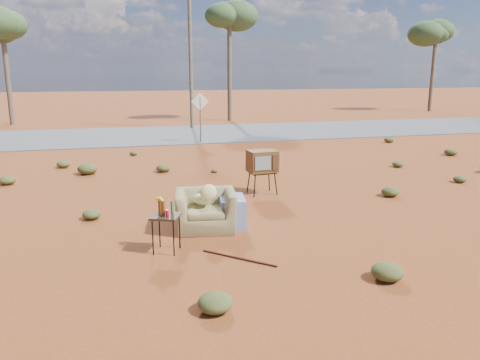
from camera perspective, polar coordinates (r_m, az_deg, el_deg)
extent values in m
plane|color=brown|center=(9.03, -0.68, -6.79)|extent=(140.00, 140.00, 0.00)
cube|color=#565659|center=(23.52, -9.71, 5.46)|extent=(140.00, 7.00, 0.04)
imported|color=olive|center=(9.29, -4.24, -2.91)|extent=(1.28, 0.93, 1.03)
ellipsoid|color=#D9D485|center=(9.32, -4.60, -2.33)|extent=(0.37, 0.37, 0.22)
ellipsoid|color=#D9D485|center=(9.03, -3.88, -1.53)|extent=(0.33, 0.16, 0.33)
cube|color=navy|center=(9.49, -0.95, -3.87)|extent=(0.60, 0.83, 0.60)
cube|color=black|center=(11.90, 2.72, 0.95)|extent=(0.66, 0.52, 0.03)
cylinder|color=black|center=(11.66, 1.79, -0.73)|extent=(0.03, 0.03, 0.57)
cylinder|color=black|center=(11.87, 4.39, -0.51)|extent=(0.03, 0.03, 0.57)
cylinder|color=black|center=(12.06, 1.04, -0.25)|extent=(0.03, 0.03, 0.57)
cylinder|color=black|center=(12.27, 3.56, -0.05)|extent=(0.03, 0.03, 0.57)
cube|color=brown|center=(11.84, 2.73, 2.32)|extent=(0.74, 0.60, 0.55)
cube|color=slate|center=(11.55, 2.81, 2.04)|extent=(0.42, 0.05, 0.34)
cube|color=#472D19|center=(11.68, 4.36, 2.14)|extent=(0.16, 0.03, 0.39)
cube|color=#392314|center=(8.15, -9.04, -4.38)|extent=(0.60, 0.60, 0.04)
cylinder|color=black|center=(8.15, -10.59, -6.85)|extent=(0.02, 0.02, 0.64)
cylinder|color=black|center=(8.04, -8.09, -7.03)|extent=(0.02, 0.02, 0.64)
cylinder|color=black|center=(8.48, -9.78, -6.02)|extent=(0.02, 0.02, 0.64)
cylinder|color=black|center=(8.37, -7.38, -6.18)|extent=(0.02, 0.02, 0.64)
cylinder|color=#4E260D|center=(8.19, -9.72, -3.32)|extent=(0.06, 0.06, 0.24)
cylinder|color=#4E260D|center=(8.05, -9.36, -3.53)|extent=(0.06, 0.06, 0.26)
cylinder|color=#2A6232|center=(8.17, -8.26, -3.37)|extent=(0.06, 0.06, 0.22)
cylinder|color=red|center=(8.03, -8.88, -4.07)|extent=(0.06, 0.06, 0.12)
cylinder|color=silver|center=(8.30, -9.69, -3.50)|extent=(0.07, 0.07, 0.13)
ellipsoid|color=yellow|center=(8.26, -9.73, -2.48)|extent=(0.15, 0.15, 0.11)
cylinder|color=#4F2115|center=(7.94, -0.13, -9.50)|extent=(1.05, 1.00, 0.04)
cylinder|color=brown|center=(20.65, -4.85, 7.30)|extent=(0.06, 0.06, 2.00)
cube|color=silver|center=(20.58, -4.89, 9.52)|extent=(0.78, 0.04, 0.78)
cylinder|color=brown|center=(30.81, -26.53, 11.63)|extent=(0.28, 0.28, 6.00)
ellipsoid|color=#405B2E|center=(30.90, -27.02, 16.25)|extent=(3.20, 3.20, 2.20)
cylinder|color=brown|center=(30.08, -1.28, 13.92)|extent=(0.28, 0.28, 7.00)
ellipsoid|color=#405B2E|center=(30.27, -1.32, 19.61)|extent=(3.20, 3.20, 2.20)
cylinder|color=brown|center=(40.23, 22.46, 12.40)|extent=(0.28, 0.28, 6.50)
ellipsoid|color=#405B2E|center=(40.33, 22.81, 16.29)|extent=(3.20, 3.20, 2.20)
cylinder|color=brown|center=(26.07, -6.06, 15.08)|extent=(0.20, 0.20, 8.00)
ellipsoid|color=#474C21|center=(12.35, 17.84, -1.36)|extent=(0.44, 0.44, 0.24)
ellipsoid|color=#474C21|center=(15.04, -18.10, 1.31)|extent=(0.60, 0.60, 0.33)
ellipsoid|color=#474C21|center=(16.20, 18.67, 1.84)|extent=(0.36, 0.36, 0.20)
ellipsoid|color=#474C21|center=(17.32, 3.11, 3.24)|extent=(0.40, 0.40, 0.22)
ellipsoid|color=#474C21|center=(17.99, -12.84, 3.21)|extent=(0.30, 0.30, 0.17)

